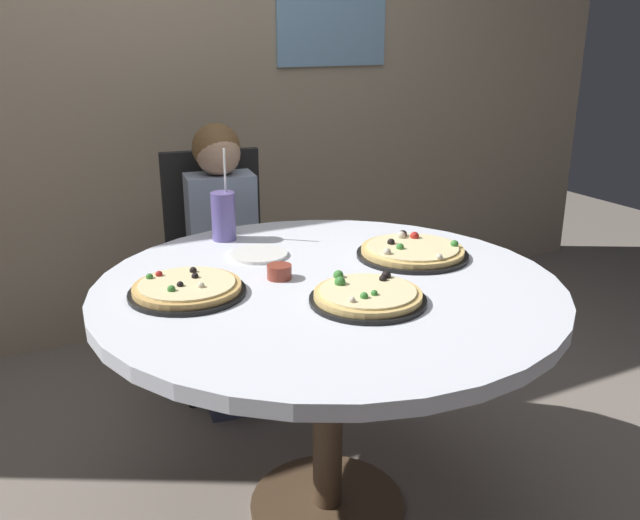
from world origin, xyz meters
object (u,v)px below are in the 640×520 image
(diner_child, at_px, (227,280))
(pizza_veggie, at_px, (367,296))
(pizza_cheese, at_px, (187,289))
(pizza_pepperoni, at_px, (412,251))
(soda_cup, at_px, (223,216))
(sauce_bowl, at_px, (279,272))
(plate_small, at_px, (259,254))
(dining_table, at_px, (328,312))
(chair_wooden, at_px, (218,255))

(diner_child, bearing_deg, pizza_veggie, -88.03)
(pizza_cheese, distance_m, pizza_pepperoni, 0.71)
(pizza_veggie, height_order, soda_cup, soda_cup)
(sauce_bowl, bearing_deg, plate_small, 83.51)
(pizza_veggie, distance_m, plate_small, 0.49)
(pizza_cheese, bearing_deg, pizza_pepperoni, -0.77)
(plate_small, bearing_deg, diner_child, 82.01)
(pizza_veggie, height_order, pizza_pepperoni, same)
(pizza_pepperoni, bearing_deg, pizza_cheese, 179.23)
(diner_child, bearing_deg, dining_table, -89.19)
(soda_cup, relative_size, sauce_bowl, 4.38)
(dining_table, relative_size, pizza_cheese, 4.18)
(sauce_bowl, height_order, plate_small, sauce_bowl)
(sauce_bowl, bearing_deg, diner_child, 82.45)
(chair_wooden, bearing_deg, soda_cup, -105.37)
(chair_wooden, distance_m, pizza_veggie, 1.20)
(dining_table, distance_m, soda_cup, 0.56)
(dining_table, relative_size, pizza_pepperoni, 3.77)
(chair_wooden, bearing_deg, pizza_pepperoni, -70.68)
(diner_child, bearing_deg, sauce_bowl, -97.55)
(pizza_veggie, relative_size, soda_cup, 0.99)
(pizza_veggie, relative_size, sauce_bowl, 4.33)
(dining_table, height_order, pizza_pepperoni, pizza_pepperoni)
(pizza_veggie, xyz_separation_m, plate_small, (-0.11, 0.47, -0.01))
(dining_table, distance_m, pizza_pepperoni, 0.36)
(pizza_cheese, bearing_deg, plate_small, 36.14)
(dining_table, distance_m, pizza_veggie, 0.20)
(dining_table, xyz_separation_m, sauce_bowl, (-0.11, 0.09, 0.11))
(soda_cup, xyz_separation_m, plate_small, (0.04, -0.21, -0.08))
(dining_table, bearing_deg, sauce_bowl, 140.40)
(soda_cup, distance_m, plate_small, 0.23)
(soda_cup, xyz_separation_m, sauce_bowl, (0.01, -0.43, -0.06))
(soda_cup, bearing_deg, dining_table, -76.98)
(pizza_cheese, bearing_deg, soda_cup, 58.99)
(pizza_veggie, xyz_separation_m, sauce_bowl, (-0.13, 0.26, 0.00))
(dining_table, height_order, sauce_bowl, sauce_bowl)
(dining_table, xyz_separation_m, plate_small, (-0.08, 0.30, 0.09))
(pizza_veggie, relative_size, pizza_cheese, 0.98)
(plate_small, bearing_deg, pizza_veggie, -77.34)
(dining_table, bearing_deg, pizza_cheese, 166.45)
(sauce_bowl, relative_size, plate_small, 0.39)
(sauce_bowl, bearing_deg, pizza_cheese, 179.84)
(pizza_veggie, xyz_separation_m, pizza_pepperoni, (0.31, 0.25, 0.00))
(diner_child, relative_size, sauce_bowl, 15.46)
(pizza_veggie, distance_m, pizza_cheese, 0.48)
(diner_child, height_order, pizza_cheese, diner_child)
(chair_wooden, xyz_separation_m, pizza_veggie, (0.01, -1.17, 0.24))
(diner_child, bearing_deg, plate_small, -97.99)
(dining_table, distance_m, diner_child, 0.84)
(pizza_veggie, bearing_deg, plate_small, 102.66)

